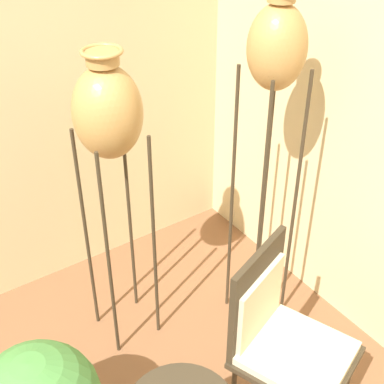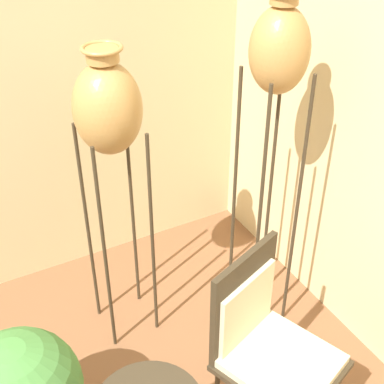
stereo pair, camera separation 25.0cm
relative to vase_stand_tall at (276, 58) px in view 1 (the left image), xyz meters
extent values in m
cylinder|color=#382D1E|center=(-0.12, -0.12, -0.85)|extent=(0.02, 0.02, 1.62)
cylinder|color=#382D1E|center=(0.12, -0.12, -0.85)|extent=(0.02, 0.02, 1.62)
cylinder|color=#382D1E|center=(-0.12, 0.12, -0.85)|extent=(0.02, 0.02, 1.62)
cylinder|color=#382D1E|center=(0.12, 0.12, -0.85)|extent=(0.02, 0.02, 1.62)
torus|color=#382D1E|center=(0.00, 0.00, -0.04)|extent=(0.26, 0.26, 0.02)
ellipsoid|color=#B28447|center=(0.00, 0.00, 0.05)|extent=(0.29, 0.29, 0.42)
cylinder|color=#382D1E|center=(-0.89, 0.19, -0.99)|extent=(0.02, 0.02, 1.35)
cylinder|color=#382D1E|center=(-0.61, 0.19, -0.99)|extent=(0.02, 0.02, 1.35)
cylinder|color=#382D1E|center=(-0.89, 0.46, -0.99)|extent=(0.02, 0.02, 1.35)
cylinder|color=#382D1E|center=(-0.61, 0.46, -0.99)|extent=(0.02, 0.02, 1.35)
torus|color=#382D1E|center=(-0.75, 0.32, -0.32)|extent=(0.28, 0.28, 0.02)
ellipsoid|color=#B28447|center=(-0.75, 0.32, -0.21)|extent=(0.34, 0.34, 0.47)
cylinder|color=#B28447|center=(-0.75, 0.32, 0.06)|extent=(0.15, 0.15, 0.06)
torus|color=#B28447|center=(-0.75, 0.32, 0.09)|extent=(0.20, 0.20, 0.02)
cylinder|color=#382D1E|center=(-0.11, -0.85, -1.42)|extent=(0.02, 0.02, 0.48)
cylinder|color=#382D1E|center=(-0.27, -0.45, -1.42)|extent=(0.02, 0.02, 0.48)
cube|color=#382D1E|center=(-0.38, -0.72, -1.17)|extent=(0.62, 0.64, 0.03)
cube|color=beige|center=(-0.38, -0.72, -1.13)|extent=(0.57, 0.59, 0.04)
cube|color=#382D1E|center=(-0.46, -0.50, -0.89)|extent=(0.43, 0.19, 0.52)
cube|color=beige|center=(-0.45, -0.52, -0.94)|extent=(0.37, 0.16, 0.37)
camera|label=1|loc=(-1.72, -1.81, 0.89)|focal=50.00mm
camera|label=2|loc=(-1.51, -1.94, 0.89)|focal=50.00mm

